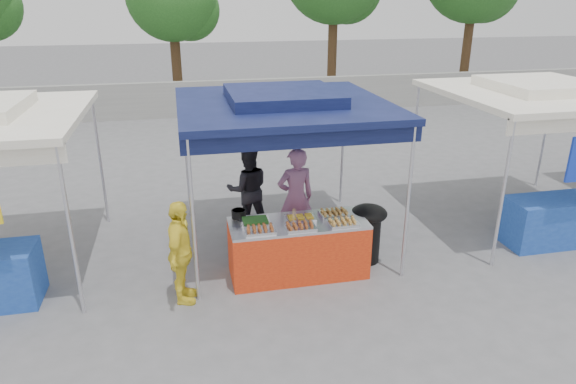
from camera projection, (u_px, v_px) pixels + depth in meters
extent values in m
plane|color=slate|center=(296.00, 270.00, 7.83)|extent=(80.00, 80.00, 0.00)
cube|color=gray|center=(224.00, 98.00, 17.64)|extent=(40.00, 0.25, 1.20)
cylinder|color=silver|center=(193.00, 223.00, 6.67)|extent=(0.05, 0.05, 2.30)
cylinder|color=silver|center=(408.00, 205.00, 7.26)|extent=(0.05, 0.05, 2.30)
cylinder|color=silver|center=(186.00, 157.00, 9.40)|extent=(0.05, 0.05, 2.30)
cylinder|color=silver|center=(342.00, 147.00, 9.99)|extent=(0.05, 0.05, 2.30)
cube|color=#121A48|center=(282.00, 104.00, 7.90)|extent=(3.20, 3.20, 0.10)
cube|color=#121A48|center=(282.00, 96.00, 7.85)|extent=(1.65, 1.65, 0.18)
cube|color=#121A48|center=(306.00, 139.00, 6.58)|extent=(3.20, 0.04, 0.25)
cylinder|color=silver|center=(71.00, 234.00, 6.37)|extent=(0.05, 0.05, 2.30)
cylinder|color=silver|center=(100.00, 162.00, 9.10)|extent=(0.05, 0.05, 2.30)
cylinder|color=silver|center=(502.00, 196.00, 7.56)|extent=(0.05, 0.05, 2.30)
cylinder|color=silver|center=(414.00, 143.00, 10.29)|extent=(0.05, 0.05, 2.30)
cylinder|color=silver|center=(545.00, 135.00, 10.89)|extent=(0.05, 0.05, 2.30)
cube|color=white|center=(539.00, 93.00, 8.79)|extent=(3.20, 3.20, 0.10)
cube|color=white|center=(541.00, 85.00, 8.74)|extent=(1.65, 1.65, 0.18)
cube|color=#224FB5|center=(558.00, 220.00, 8.58)|extent=(1.80, 0.70, 0.80)
cylinder|color=#48301B|center=(176.00, 58.00, 18.84)|extent=(0.36, 0.36, 3.50)
sphere|color=#2A6822|center=(189.00, 10.00, 18.55)|extent=(2.20, 2.20, 2.20)
cylinder|color=#48301B|center=(332.00, 43.00, 20.16)|extent=(0.36, 0.36, 4.27)
cylinder|color=#48301B|center=(467.00, 42.00, 20.61)|extent=(0.36, 0.36, 4.30)
cube|color=red|center=(298.00, 249.00, 7.60)|extent=(2.00, 0.80, 0.81)
cube|color=silver|center=(298.00, 223.00, 7.44)|extent=(2.00, 0.80, 0.04)
cube|color=silver|center=(260.00, 231.00, 7.10)|extent=(0.42, 0.30, 0.05)
cube|color=brown|center=(260.00, 228.00, 7.09)|extent=(0.35, 0.25, 0.02)
cube|color=silver|center=(300.00, 227.00, 7.20)|extent=(0.42, 0.30, 0.05)
cube|color=brown|center=(300.00, 225.00, 7.19)|extent=(0.35, 0.25, 0.02)
cube|color=silver|center=(343.00, 223.00, 7.33)|extent=(0.42, 0.30, 0.05)
cube|color=#C38F42|center=(343.00, 221.00, 7.32)|extent=(0.35, 0.25, 0.02)
cube|color=silver|center=(255.00, 222.00, 7.37)|extent=(0.42, 0.30, 0.05)
cube|color=#286121|center=(255.00, 220.00, 7.35)|extent=(0.35, 0.25, 0.02)
cube|color=silver|center=(300.00, 219.00, 7.48)|extent=(0.42, 0.30, 0.05)
cube|color=yellow|center=(300.00, 216.00, 7.47)|extent=(0.35, 0.25, 0.02)
cube|color=silver|center=(334.00, 214.00, 7.64)|extent=(0.42, 0.30, 0.05)
cube|color=#C38F42|center=(334.00, 212.00, 7.63)|extent=(0.35, 0.25, 0.02)
cylinder|color=black|center=(239.00, 214.00, 7.55)|extent=(0.21, 0.21, 0.12)
cylinder|color=silver|center=(294.00, 224.00, 7.25)|extent=(0.07, 0.07, 0.09)
cylinder|color=black|center=(367.00, 239.00, 7.98)|extent=(0.39, 0.39, 0.75)
ellipsoid|color=black|center=(369.00, 213.00, 7.82)|extent=(0.56, 0.56, 0.25)
cube|color=#1635B5|center=(269.00, 245.00, 8.31)|extent=(0.46, 0.32, 0.27)
cube|color=#1635B5|center=(298.00, 245.00, 8.30)|extent=(0.45, 0.32, 0.27)
cube|color=#1635B5|center=(298.00, 230.00, 8.20)|extent=(0.45, 0.32, 0.27)
imported|color=#99618A|center=(296.00, 198.00, 8.32)|extent=(0.66, 0.47, 1.69)
imported|color=black|center=(248.00, 189.00, 8.89)|extent=(0.76, 0.59, 1.54)
imported|color=yellow|center=(181.00, 253.00, 6.80)|extent=(0.53, 0.91, 1.46)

